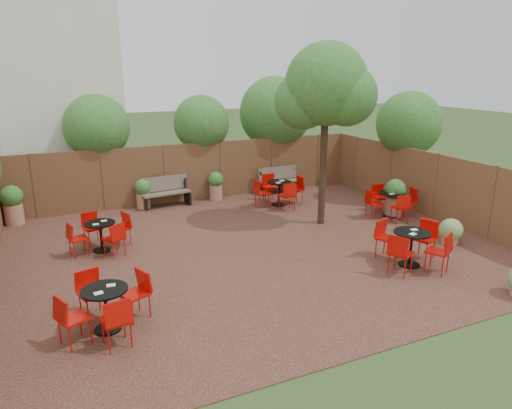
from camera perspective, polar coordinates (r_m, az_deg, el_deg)
name	(u,v)px	position (r m, az deg, el deg)	size (l,w,h in m)	color
ground	(254,248)	(11.91, -0.23, -5.40)	(80.00, 80.00, 0.00)	#354F23
courtyard_paving	(254,248)	(11.91, -0.23, -5.35)	(12.00, 10.00, 0.02)	#341815
fence_back	(195,172)	(16.12, -7.58, 4.00)	(12.00, 0.08, 2.00)	#53361F
fence_right	(435,187)	(14.99, 21.18, 2.07)	(0.08, 10.00, 2.00)	#53361F
neighbour_building	(40,81)	(18.09, -25.11, 13.57)	(5.00, 4.00, 8.00)	beige
overhang_foliage	(176,132)	(13.55, -9.83, 8.80)	(15.52, 10.80, 2.72)	#2B6320
courtyard_tree	(326,91)	(13.16, 8.64, 13.73)	(2.53, 2.43, 5.14)	black
park_bench_left	(165,191)	(15.60, -11.11, 1.63)	(1.65, 0.72, 0.99)	brown
park_bench_right	(279,180)	(17.03, 2.86, 3.09)	(1.54, 0.51, 0.95)	brown
bistro_tables	(278,227)	(11.98, 2.71, -2.85)	(10.47, 7.37, 0.95)	black
planters	(196,195)	(14.63, -7.46, 1.16)	(11.36, 4.62, 1.17)	#9F6A4F
low_shrubs	(507,261)	(11.69, 28.56, -6.12)	(1.61, 3.45, 0.70)	#9F6A4F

